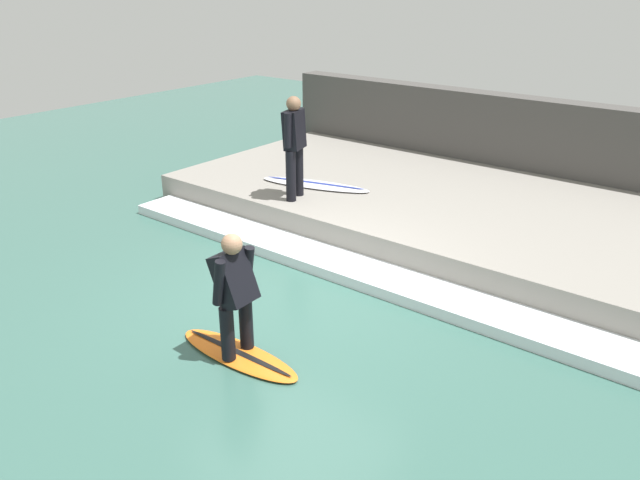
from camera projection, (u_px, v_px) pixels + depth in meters
name	position (u px, v px, depth m)	size (l,w,h in m)	color
ground_plane	(296.00, 301.00, 8.12)	(28.00, 28.00, 0.00)	#386056
concrete_ledge	(434.00, 207.00, 10.67)	(4.40, 9.02, 0.49)	gray
back_wall	(497.00, 141.00, 12.18)	(0.50, 9.47, 1.83)	#474442
wave_foam_crest	(346.00, 267.00, 8.88)	(0.73, 8.57, 0.16)	silver
surfboard_riding	(239.00, 354.00, 6.93)	(0.50, 1.67, 0.07)	orange
surfer_riding	(235.00, 289.00, 6.61)	(0.54, 0.43, 1.42)	black
surfer_waiting_near	(294.00, 142.00, 10.02)	(0.56, 0.37, 1.68)	black
surfboard_waiting_near	(315.00, 184.00, 10.94)	(0.96, 2.06, 0.07)	silver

